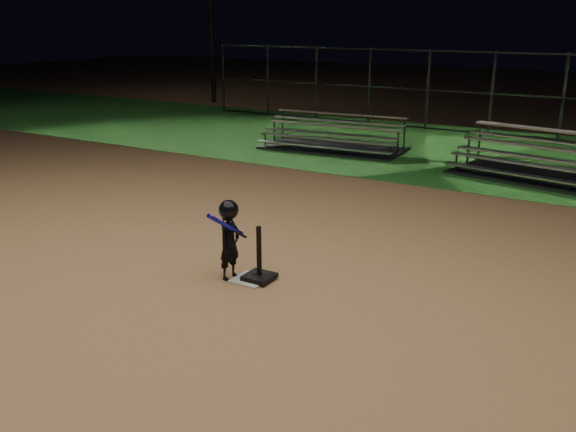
{
  "coord_description": "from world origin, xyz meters",
  "views": [
    {
      "loc": [
        4.49,
        -6.54,
        3.42
      ],
      "look_at": [
        0.0,
        1.0,
        0.65
      ],
      "focal_mm": 39.14,
      "sensor_mm": 36.0,
      "label": 1
    }
  ],
  "objects_px": {
    "batting_tee": "(259,270)",
    "home_plate": "(251,279)",
    "bleacher_left": "(333,143)",
    "bleacher_right": "(552,171)",
    "child_batter": "(229,237)"
  },
  "relations": [
    {
      "from": "home_plate",
      "to": "bleacher_left",
      "type": "bearing_deg",
      "value": 109.81
    },
    {
      "from": "child_batter",
      "to": "bleacher_left",
      "type": "relative_size",
      "value": 0.29
    },
    {
      "from": "home_plate",
      "to": "batting_tee",
      "type": "distance_m",
      "value": 0.19
    },
    {
      "from": "batting_tee",
      "to": "home_plate",
      "type": "bearing_deg",
      "value": -151.57
    },
    {
      "from": "batting_tee",
      "to": "bleacher_right",
      "type": "height_order",
      "value": "bleacher_right"
    },
    {
      "from": "bleacher_right",
      "to": "batting_tee",
      "type": "bearing_deg",
      "value": -96.68
    },
    {
      "from": "home_plate",
      "to": "batting_tee",
      "type": "xyz_separation_m",
      "value": [
        0.11,
        0.06,
        0.15
      ]
    },
    {
      "from": "bleacher_left",
      "to": "child_batter",
      "type": "bearing_deg",
      "value": -75.99
    },
    {
      "from": "batting_tee",
      "to": "child_batter",
      "type": "relative_size",
      "value": 0.67
    },
    {
      "from": "home_plate",
      "to": "bleacher_left",
      "type": "distance_m",
      "value": 9.1
    },
    {
      "from": "home_plate",
      "to": "child_batter",
      "type": "xyz_separation_m",
      "value": [
        -0.28,
        -0.08,
        0.58
      ]
    },
    {
      "from": "bleacher_left",
      "to": "bleacher_right",
      "type": "bearing_deg",
      "value": -10.09
    },
    {
      "from": "home_plate",
      "to": "bleacher_left",
      "type": "height_order",
      "value": "bleacher_left"
    },
    {
      "from": "child_batter",
      "to": "bleacher_left",
      "type": "xyz_separation_m",
      "value": [
        -2.8,
        8.64,
        -0.4
      ]
    },
    {
      "from": "child_batter",
      "to": "bleacher_left",
      "type": "distance_m",
      "value": 9.09
    }
  ]
}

